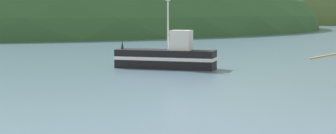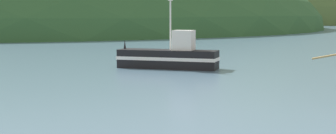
% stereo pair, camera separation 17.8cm
% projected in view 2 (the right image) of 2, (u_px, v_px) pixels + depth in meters
% --- Properties ---
extents(hill_mid_left, '(159.13, 127.30, 95.38)m').
position_uv_depth(hill_mid_left, '(312.00, 22.00, 230.35)').
color(hill_mid_left, '#516B38').
rests_on(hill_mid_left, ground).
extents(fishing_boat_black, '(7.85, 3.97, 5.27)m').
position_uv_depth(fishing_boat_black, '(169.00, 57.00, 36.51)').
color(fishing_boat_black, black).
rests_on(fishing_boat_black, ground).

